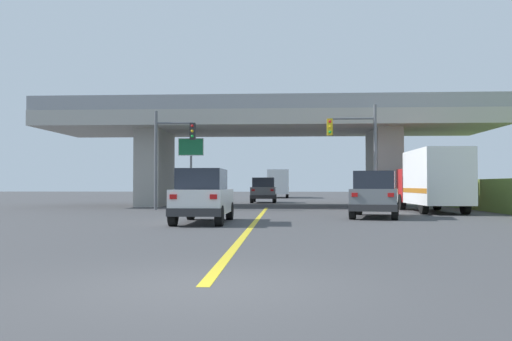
{
  "coord_description": "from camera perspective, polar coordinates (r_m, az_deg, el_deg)",
  "views": [
    {
      "loc": [
        1.14,
        -7.44,
        1.42
      ],
      "look_at": [
        -0.16,
        16.83,
        2.08
      ],
      "focal_mm": 37.75,
      "sensor_mm": 36.0,
      "label": 1
    }
  ],
  "objects": [
    {
      "name": "suv_crossing",
      "position": [
        24.26,
        12.53,
        -2.48
      ],
      "size": [
        2.87,
        5.04,
        2.02
      ],
      "rotation": [
        0.0,
        0.0,
        -0.21
      ],
      "color": "slate",
      "rests_on": "ground"
    },
    {
      "name": "traffic_signal_nearside",
      "position": [
        31.21,
        10.93,
        2.76
      ],
      "size": [
        2.82,
        0.36,
        6.02
      ],
      "color": "#56595E",
      "rests_on": "ground"
    },
    {
      "name": "ground",
      "position": [
        36.63,
        1.29,
        -3.78
      ],
      "size": [
        160.0,
        160.0,
        0.0
      ],
      "primitive_type": "plane",
      "color": "#424244"
    },
    {
      "name": "traffic_signal_farside",
      "position": [
        31.33,
        -9.24,
        2.38
      ],
      "size": [
        2.39,
        0.36,
        5.69
      ],
      "color": "#56595E",
      "rests_on": "ground"
    },
    {
      "name": "sedan_oncoming",
      "position": [
        43.62,
        0.82,
        -2.1
      ],
      "size": [
        2.01,
        4.3,
        2.02
      ],
      "color": "slate",
      "rests_on": "ground"
    },
    {
      "name": "box_truck",
      "position": [
        29.58,
        18.26,
        -0.97
      ],
      "size": [
        2.33,
        7.12,
        3.23
      ],
      "color": "red",
      "rests_on": "ground"
    },
    {
      "name": "lane_divider_stripe",
      "position": [
        20.64,
        -0.1,
        -5.49
      ],
      "size": [
        0.2,
        26.22,
        0.01
      ],
      "primitive_type": "cube",
      "color": "yellow",
      "rests_on": "ground"
    },
    {
      "name": "semi_truck_distant",
      "position": [
        60.89,
        2.37,
        -1.35
      ],
      "size": [
        2.33,
        7.47,
        3.11
      ],
      "color": "silver",
      "rests_on": "ground"
    },
    {
      "name": "suv_lead",
      "position": [
        20.32,
        -5.61,
        -2.7
      ],
      "size": [
        1.87,
        4.65,
        2.02
      ],
      "color": "silver",
      "rests_on": "ground"
    },
    {
      "name": "overpass_bridge",
      "position": [
        36.76,
        1.29,
        3.8
      ],
      "size": [
        29.76,
        8.49,
        6.97
      ],
      "color": "#A8A59E",
      "rests_on": "ground"
    },
    {
      "name": "highway_sign",
      "position": [
        34.78,
        -6.91,
        1.7
      ],
      "size": [
        1.64,
        0.17,
        4.6
      ],
      "color": "slate",
      "rests_on": "ground"
    }
  ]
}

